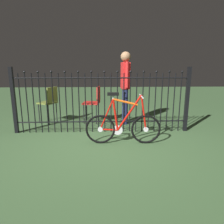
% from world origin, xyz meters
% --- Properties ---
extents(ground_plane, '(20.00, 20.00, 0.00)m').
position_xyz_m(ground_plane, '(0.00, 0.00, 0.00)').
color(ground_plane, '#3A5833').
extents(iron_fence, '(3.67, 0.07, 1.36)m').
position_xyz_m(iron_fence, '(-0.04, 0.75, 0.68)').
color(iron_fence, black).
rests_on(iron_fence, ground).
extents(bicycle, '(1.35, 0.40, 0.93)m').
position_xyz_m(bicycle, '(0.38, 0.06, 0.34)').
color(bicycle, black).
rests_on(bicycle, ground).
extents(chair_red, '(0.44, 0.44, 0.89)m').
position_xyz_m(chair_red, '(-0.19, 1.50, 0.55)').
color(chair_red, black).
rests_on(chair_red, ground).
extents(chair_olive, '(0.49, 0.49, 0.89)m').
position_xyz_m(chair_olive, '(-1.28, 1.51, 0.55)').
color(chair_olive, black).
rests_on(chair_olive, ground).
extents(person_visitor, '(0.23, 0.47, 1.70)m').
position_xyz_m(person_visitor, '(0.55, 1.38, 1.02)').
color(person_visitor, '#191E3F').
rests_on(person_visitor, ground).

